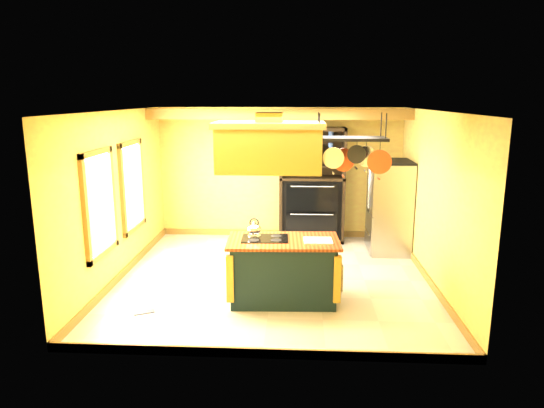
# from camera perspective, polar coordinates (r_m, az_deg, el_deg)

# --- Properties ---
(floor) EXTENTS (5.00, 5.00, 0.00)m
(floor) POSITION_cam_1_polar(r_m,az_deg,el_deg) (8.03, 0.15, -8.71)
(floor) COLOR beige
(floor) RESTS_ON ground
(ceiling) EXTENTS (5.00, 5.00, 0.00)m
(ceiling) POSITION_cam_1_polar(r_m,az_deg,el_deg) (7.49, 0.16, 10.92)
(ceiling) COLOR white
(ceiling) RESTS_ON wall_back
(wall_back) EXTENTS (5.00, 0.02, 2.70)m
(wall_back) POSITION_cam_1_polar(r_m,az_deg,el_deg) (10.11, 0.91, 3.64)
(wall_back) COLOR #D8C14F
(wall_back) RESTS_ON floor
(wall_front) EXTENTS (5.00, 0.02, 2.70)m
(wall_front) POSITION_cam_1_polar(r_m,az_deg,el_deg) (5.23, -1.30, -4.84)
(wall_front) COLOR #D8C14F
(wall_front) RESTS_ON floor
(wall_left) EXTENTS (0.02, 5.00, 2.70)m
(wall_left) POSITION_cam_1_polar(r_m,az_deg,el_deg) (8.17, -17.64, 0.92)
(wall_left) COLOR #D8C14F
(wall_left) RESTS_ON floor
(wall_right) EXTENTS (0.02, 5.00, 2.70)m
(wall_right) POSITION_cam_1_polar(r_m,az_deg,el_deg) (7.92, 18.53, 0.51)
(wall_right) COLOR #D8C14F
(wall_right) RESTS_ON floor
(ceiling_beam) EXTENTS (5.00, 0.15, 0.20)m
(ceiling_beam) POSITION_cam_1_polar(r_m,az_deg,el_deg) (9.19, 0.73, 10.53)
(ceiling_beam) COLOR olive
(ceiling_beam) RESTS_ON ceiling
(window_near) EXTENTS (0.06, 1.06, 1.56)m
(window_near) POSITION_cam_1_polar(r_m,az_deg,el_deg) (7.42, -19.57, 0.05)
(window_near) COLOR olive
(window_near) RESTS_ON wall_left
(window_far) EXTENTS (0.06, 1.06, 1.56)m
(window_far) POSITION_cam_1_polar(r_m,az_deg,el_deg) (8.70, -16.07, 2.04)
(window_far) COLOR olive
(window_far) RESTS_ON wall_left
(kitchen_island) EXTENTS (1.62, 0.95, 1.11)m
(kitchen_island) POSITION_cam_1_polar(r_m,az_deg,el_deg) (7.05, 1.32, -7.73)
(kitchen_island) COLOR black
(kitchen_island) RESTS_ON floor
(range_hood) EXTENTS (1.50, 0.85, 0.80)m
(range_hood) POSITION_cam_1_polar(r_m,az_deg,el_deg) (6.66, -0.32, 6.88)
(range_hood) COLOR #A88C2A
(range_hood) RESTS_ON ceiling
(pot_rack) EXTENTS (1.05, 0.48, 0.81)m
(pot_rack) POSITION_cam_1_polar(r_m,az_deg,el_deg) (6.68, 9.31, 6.52)
(pot_rack) COLOR black
(pot_rack) RESTS_ON ceiling
(refrigerator) EXTENTS (0.75, 0.88, 1.72)m
(refrigerator) POSITION_cam_1_polar(r_m,az_deg,el_deg) (9.41, 13.60, -0.58)
(refrigerator) COLOR #999DA1
(refrigerator) RESTS_ON floor
(hutch) EXTENTS (1.31, 0.59, 2.32)m
(hutch) POSITION_cam_1_polar(r_m,az_deg,el_deg) (9.94, 4.69, 0.77)
(hutch) COLOR black
(hutch) RESTS_ON floor
(floor_register) EXTENTS (0.30, 0.23, 0.01)m
(floor_register) POSITION_cam_1_polar(r_m,az_deg,el_deg) (7.06, -14.81, -12.20)
(floor_register) COLOR black
(floor_register) RESTS_ON floor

